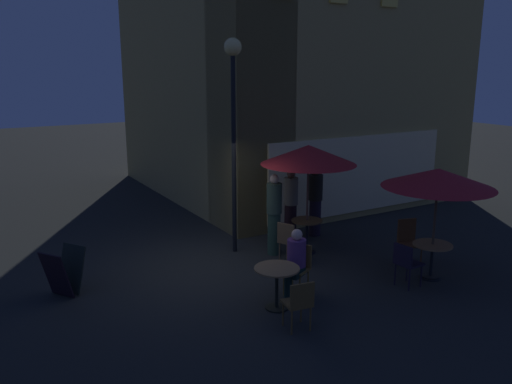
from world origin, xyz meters
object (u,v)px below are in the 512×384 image
(cafe_chair_1, at_px, (408,238))
(cafe_table_2, at_px, (277,278))
(cafe_chair_0, at_px, (406,261))
(patron_standing_3, at_px, (315,200))
(menu_sandwich_board, at_px, (64,272))
(cafe_table_1, at_px, (307,229))
(cafe_table_0, at_px, (432,253))
(cafe_chair_4, at_px, (299,264))
(patron_standing_2, at_px, (274,214))
(cafe_chair_3, at_px, (299,301))
(street_lamp_near_corner, at_px, (233,97))
(patio_umbrella_0, at_px, (438,179))
(patron_seated_0, at_px, (295,259))
(patron_standing_1, at_px, (291,206))
(cafe_chair_2, at_px, (288,239))
(patio_umbrella_1, at_px, (308,155))

(cafe_chair_1, bearing_deg, cafe_table_2, -67.55)
(cafe_chair_0, xyz_separation_m, patron_standing_3, (0.42, 3.46, 0.36))
(menu_sandwich_board, distance_m, cafe_table_1, 5.21)
(cafe_table_0, xyz_separation_m, cafe_chair_4, (-2.68, 0.77, 0.03))
(cafe_table_0, xyz_separation_m, patron_standing_2, (-1.96, 2.77, 0.39))
(cafe_chair_3, relative_size, cafe_chair_4, 0.91)
(street_lamp_near_corner, distance_m, patio_umbrella_0, 4.52)
(cafe_table_1, height_order, patio_umbrella_0, patio_umbrella_0)
(menu_sandwich_board, distance_m, patron_standing_3, 6.16)
(cafe_chair_0, distance_m, patron_seated_0, 2.18)
(street_lamp_near_corner, xyz_separation_m, patron_standing_1, (1.46, -0.10, -2.58))
(cafe_table_2, xyz_separation_m, patron_standing_2, (1.43, 2.36, 0.36))
(cafe_chair_2, distance_m, cafe_chair_4, 1.48)
(patron_standing_1, distance_m, patron_standing_2, 0.93)
(patron_seated_0, relative_size, patron_standing_3, 0.72)
(patio_umbrella_0, xyz_separation_m, cafe_chair_0, (-0.77, -0.05, -1.51))
(cafe_table_1, distance_m, patron_standing_1, 0.88)
(cafe_table_1, distance_m, patio_umbrella_1, 1.70)
(menu_sandwich_board, height_order, patron_seated_0, patron_seated_0)
(menu_sandwich_board, relative_size, cafe_table_1, 1.15)
(patron_seated_0, bearing_deg, cafe_chair_0, 132.73)
(patio_umbrella_0, relative_size, patron_standing_1, 1.26)
(menu_sandwich_board, bearing_deg, cafe_chair_1, -49.29)
(cafe_table_1, height_order, patio_umbrella_1, patio_umbrella_1)
(patron_standing_2, bearing_deg, cafe_chair_3, -152.85)
(cafe_chair_4, bearing_deg, cafe_table_0, 137.15)
(cafe_chair_4, distance_m, patron_standing_2, 2.16)
(cafe_table_1, distance_m, cafe_chair_2, 0.85)
(cafe_table_1, xyz_separation_m, patio_umbrella_1, (-0.00, -0.00, 1.70))
(cafe_chair_4, bearing_deg, cafe_chair_2, -142.74)
(cafe_table_0, xyz_separation_m, patio_umbrella_1, (-1.27, 2.48, 1.71))
(patio_umbrella_0, distance_m, patron_standing_1, 3.66)
(cafe_chair_3, bearing_deg, patron_standing_2, -17.52)
(patron_standing_3, bearing_deg, patron_seated_0, 13.53)
(patio_umbrella_0, distance_m, patio_umbrella_1, 2.79)
(cafe_table_1, height_order, patron_standing_1, patron_standing_1)
(patio_umbrella_0, bearing_deg, patron_standing_1, 109.69)
(patio_umbrella_1, bearing_deg, patio_umbrella_0, -62.91)
(cafe_chair_3, xyz_separation_m, patron_standing_3, (3.17, 3.86, 0.38))
(menu_sandwich_board, distance_m, cafe_chair_3, 4.44)
(street_lamp_near_corner, xyz_separation_m, cafe_chair_1, (2.87, -2.52, -2.92))
(street_lamp_near_corner, relative_size, menu_sandwich_board, 5.34)
(street_lamp_near_corner, bearing_deg, patron_standing_2, -41.98)
(cafe_chair_1, bearing_deg, cafe_chair_0, -32.30)
(cafe_chair_2, bearing_deg, patio_umbrella_1, 0.00)
(patio_umbrella_0, bearing_deg, cafe_chair_2, 133.90)
(cafe_chair_4, distance_m, patron_standing_1, 2.94)
(cafe_table_2, xyz_separation_m, cafe_chair_3, (-0.12, -0.86, -0.06))
(cafe_chair_1, distance_m, cafe_chair_4, 2.91)
(menu_sandwich_board, relative_size, patio_umbrella_1, 0.36)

